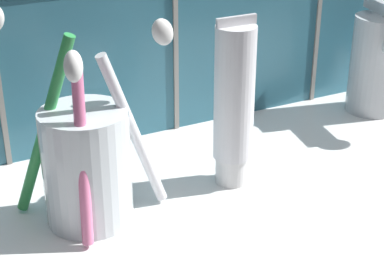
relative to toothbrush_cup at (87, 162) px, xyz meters
The scene contains 4 objects.
sink_counter 14.39cm from the toothbrush_cup, 18.93° to the right, with size 71.58×34.86×2.00cm, color white.
toothbrush_cup is the anchor object (origin of this frame).
toothpaste_tube 13.71cm from the toothbrush_cup, ahead, with size 3.70×3.52×15.39cm.
sink_faucet 36.54cm from the toothbrush_cup, 10.10° to the left, with size 5.78×11.57×12.53cm.
Camera 1 is at (-25.34, -39.68, 31.13)cm, focal length 60.00 mm.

